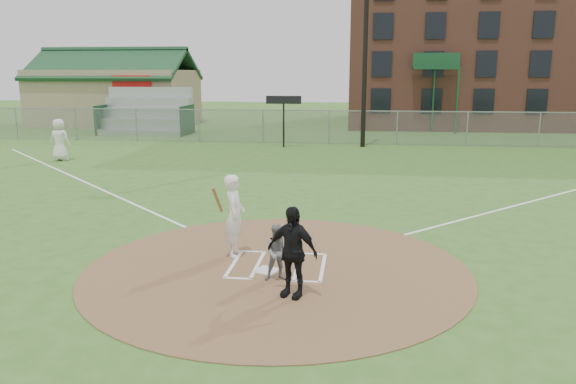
# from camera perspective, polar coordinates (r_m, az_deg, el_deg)

# --- Properties ---
(ground) EXTENTS (140.00, 140.00, 0.00)m
(ground) POSITION_cam_1_polar(r_m,az_deg,el_deg) (12.44, -1.14, -7.79)
(ground) COLOR #346221
(ground) RESTS_ON ground
(dirt_circle) EXTENTS (8.40, 8.40, 0.02)m
(dirt_circle) POSITION_cam_1_polar(r_m,az_deg,el_deg) (12.43, -1.14, -7.75)
(dirt_circle) COLOR brown
(dirt_circle) RESTS_ON ground
(home_plate) EXTENTS (0.62, 0.62, 0.03)m
(home_plate) POSITION_cam_1_polar(r_m,az_deg,el_deg) (12.22, -2.15, -7.98)
(home_plate) COLOR silver
(home_plate) RESTS_ON dirt_circle
(foul_line_first) EXTENTS (17.04, 17.04, 0.01)m
(foul_line_first) POSITION_cam_1_polar(r_m,az_deg,el_deg) (22.24, 26.11, -0.11)
(foul_line_first) COLOR white
(foul_line_first) RESTS_ON ground
(foul_line_third) EXTENTS (17.04, 17.04, 0.01)m
(foul_line_third) POSITION_cam_1_polar(r_m,az_deg,el_deg) (23.56, -20.04, 1.01)
(foul_line_third) COLOR white
(foul_line_third) RESTS_ON ground
(catcher) EXTENTS (0.65, 0.56, 1.18)m
(catcher) POSITION_cam_1_polar(r_m,az_deg,el_deg) (11.56, -1.00, -6.17)
(catcher) COLOR gray
(catcher) RESTS_ON dirt_circle
(umpire) EXTENTS (1.12, 0.78, 1.77)m
(umpire) POSITION_cam_1_polar(r_m,az_deg,el_deg) (10.66, 0.42, -6.08)
(umpire) COLOR black
(umpire) RESTS_ON dirt_circle
(ondeck_player) EXTENTS (1.01, 0.68, 2.03)m
(ondeck_player) POSITION_cam_1_polar(r_m,az_deg,el_deg) (29.50, -22.19, 4.93)
(ondeck_player) COLOR silver
(ondeck_player) RESTS_ON ground
(batters_boxes) EXTENTS (2.08, 1.88, 0.01)m
(batters_boxes) POSITION_cam_1_polar(r_m,az_deg,el_deg) (12.57, -1.04, -7.46)
(batters_boxes) COLOR white
(batters_boxes) RESTS_ON dirt_circle
(batter_at_plate) EXTENTS (0.62, 1.07, 1.93)m
(batter_at_plate) POSITION_cam_1_polar(r_m,az_deg,el_deg) (13.00, -5.44, -2.40)
(batter_at_plate) COLOR white
(batter_at_plate) RESTS_ON dirt_circle
(outfield_fence) EXTENTS (56.08, 0.08, 2.03)m
(outfield_fence) POSITION_cam_1_polar(r_m,az_deg,el_deg) (33.77, 4.19, 6.59)
(outfield_fence) COLOR slate
(outfield_fence) RESTS_ON ground
(bleachers) EXTENTS (6.08, 3.20, 3.20)m
(bleachers) POSITION_cam_1_polar(r_m,az_deg,el_deg) (40.61, -14.30, 7.98)
(bleachers) COLOR #B7BABF
(bleachers) RESTS_ON ground
(clubhouse) EXTENTS (12.20, 8.71, 6.23)m
(clubhouse) POSITION_cam_1_polar(r_m,az_deg,el_deg) (48.75, -16.99, 9.40)
(clubhouse) COLOR tan
(clubhouse) RESTS_ON ground
(brick_warehouse) EXTENTS (30.00, 17.17, 15.00)m
(brick_warehouse) POSITION_cam_1_polar(r_m,az_deg,el_deg) (51.67, 23.95, 14.70)
(brick_warehouse) COLOR brown
(brick_warehouse) RESTS_ON ground
(light_pole) EXTENTS (1.20, 0.30, 12.22)m
(light_pole) POSITION_cam_1_polar(r_m,az_deg,el_deg) (32.66, 7.91, 16.15)
(light_pole) COLOR black
(light_pole) RESTS_ON ground
(scoreboard_sign) EXTENTS (2.00, 0.10, 2.93)m
(scoreboard_sign) POSITION_cam_1_polar(r_m,az_deg,el_deg) (32.10, -0.45, 8.79)
(scoreboard_sign) COLOR black
(scoreboard_sign) RESTS_ON ground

